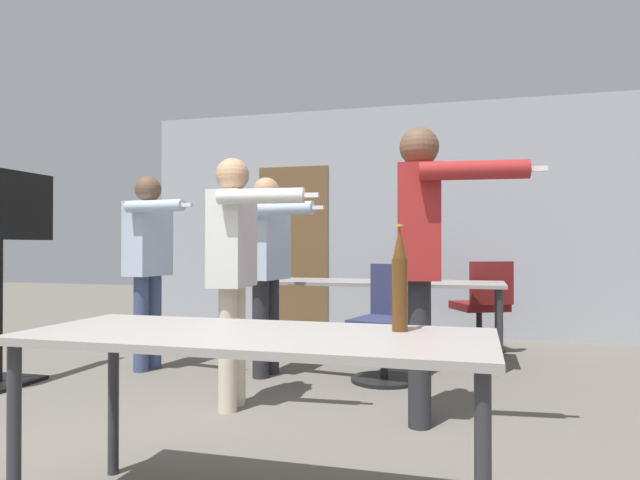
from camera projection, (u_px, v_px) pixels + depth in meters
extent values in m
cube|color=#A3A8B2|center=(381.00, 220.00, 6.87)|extent=(5.91, 0.10, 2.73)
cube|color=brown|center=(293.00, 249.00, 7.11)|extent=(0.90, 0.02, 2.05)
cube|color=gray|center=(255.00, 336.00, 2.15)|extent=(1.77, 0.71, 0.03)
cylinder|color=#2D2D33|center=(14.00, 440.00, 2.08)|extent=(0.05, 0.05, 0.70)
cylinder|color=#2D2D33|center=(113.00, 398.00, 2.65)|extent=(0.05, 0.05, 0.70)
cylinder|color=#2D2D33|center=(481.00, 428.00, 2.22)|extent=(0.05, 0.05, 0.70)
cube|color=gray|center=(376.00, 283.00, 5.29)|extent=(2.29, 0.71, 0.03)
cylinder|color=#2D2D33|center=(255.00, 322.00, 5.29)|extent=(0.05, 0.05, 0.70)
cylinder|color=#2D2D33|center=(500.00, 331.00, 4.71)|extent=(0.05, 0.05, 0.70)
cylinder|color=#2D2D33|center=(276.00, 315.00, 5.85)|extent=(0.05, 0.05, 0.70)
cylinder|color=#2D2D33|center=(497.00, 322.00, 5.28)|extent=(0.05, 0.05, 0.70)
cylinder|color=beige|center=(237.00, 345.00, 3.81)|extent=(0.12, 0.12, 0.79)
cylinder|color=beige|center=(228.00, 350.00, 3.65)|extent=(0.12, 0.12, 0.79)
cube|color=silver|center=(232.00, 239.00, 3.73)|extent=(0.24, 0.40, 0.62)
sphere|color=tan|center=(232.00, 175.00, 3.74)|extent=(0.22, 0.22, 0.22)
cylinder|color=silver|center=(245.00, 241.00, 3.97)|extent=(0.09, 0.09, 0.54)
cylinder|color=silver|center=(261.00, 196.00, 3.45)|extent=(0.54, 0.13, 0.09)
cube|color=white|center=(309.00, 195.00, 3.38)|extent=(0.12, 0.04, 0.03)
cylinder|color=#28282D|center=(420.00, 348.00, 3.51)|extent=(0.13, 0.13, 0.86)
cylinder|color=#28282D|center=(420.00, 354.00, 3.33)|extent=(0.13, 0.13, 0.86)
cube|color=maroon|center=(419.00, 223.00, 3.43)|extent=(0.28, 0.46, 0.68)
sphere|color=brown|center=(419.00, 147.00, 3.43)|extent=(0.24, 0.24, 0.24)
cylinder|color=maroon|center=(419.00, 227.00, 3.70)|extent=(0.10, 0.10, 0.59)
cylinder|color=maroon|center=(474.00, 170.00, 3.11)|extent=(0.59, 0.16, 0.10)
cube|color=white|center=(536.00, 169.00, 3.06)|extent=(0.12, 0.05, 0.03)
cylinder|color=#28282D|center=(271.00, 326.00, 4.75)|extent=(0.13, 0.13, 0.79)
cylinder|color=#28282D|center=(261.00, 329.00, 4.58)|extent=(0.13, 0.13, 0.79)
cube|color=silver|center=(266.00, 242.00, 4.67)|extent=(0.29, 0.45, 0.62)
sphere|color=tan|center=(266.00, 191.00, 4.67)|extent=(0.22, 0.22, 0.22)
cylinder|color=silver|center=(281.00, 244.00, 4.91)|extent=(0.10, 0.10, 0.54)
cylinder|color=silver|center=(281.00, 209.00, 4.32)|extent=(0.54, 0.17, 0.10)
cube|color=white|center=(316.00, 208.00, 4.21)|extent=(0.12, 0.05, 0.03)
cylinder|color=#3D4C75|center=(154.00, 321.00, 4.96)|extent=(0.12, 0.12, 0.80)
cylinder|color=#3D4C75|center=(141.00, 324.00, 4.81)|extent=(0.12, 0.12, 0.80)
cube|color=silver|center=(148.00, 239.00, 4.89)|extent=(0.28, 0.43, 0.63)
sphere|color=brown|center=(148.00, 189.00, 4.90)|extent=(0.22, 0.22, 0.22)
cylinder|color=silver|center=(167.00, 241.00, 5.12)|extent=(0.10, 0.10, 0.55)
cylinder|color=silver|center=(154.00, 206.00, 4.56)|extent=(0.56, 0.17, 0.10)
cube|color=white|center=(186.00, 205.00, 4.44)|extent=(0.12, 0.05, 0.03)
cylinder|color=black|center=(384.00, 380.00, 4.45)|extent=(0.52, 0.52, 0.03)
cylinder|color=black|center=(384.00, 353.00, 4.45)|extent=(0.06, 0.06, 0.38)
cube|color=navy|center=(384.00, 324.00, 4.45)|extent=(0.55, 0.55, 0.08)
cube|color=navy|center=(396.00, 290.00, 4.68)|extent=(0.44, 0.16, 0.42)
cylinder|color=black|center=(479.00, 349.00, 5.77)|extent=(0.52, 0.52, 0.03)
cylinder|color=black|center=(479.00, 329.00, 5.77)|extent=(0.06, 0.06, 0.38)
cube|color=maroon|center=(479.00, 306.00, 5.78)|extent=(0.62, 0.62, 0.08)
cube|color=maroon|center=(492.00, 283.00, 5.52)|extent=(0.42, 0.25, 0.42)
cylinder|color=#563314|center=(400.00, 295.00, 2.19)|extent=(0.06, 0.06, 0.28)
cone|color=#563314|center=(400.00, 243.00, 2.19)|extent=(0.05, 0.05, 0.12)
cylinder|color=gold|center=(400.00, 225.00, 2.19)|extent=(0.03, 0.03, 0.01)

